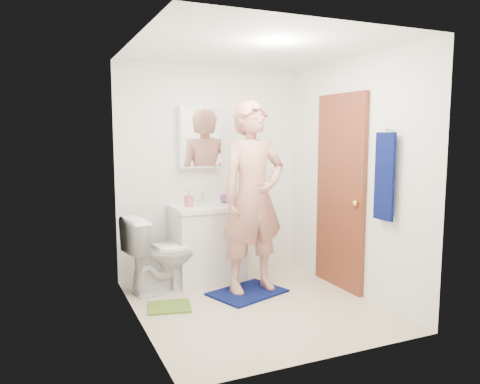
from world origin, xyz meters
name	(u,v)px	position (x,y,z in m)	size (l,w,h in m)	color
floor	(255,305)	(0.00, 0.00, -0.01)	(2.20, 2.40, 0.02)	beige
ceiling	(256,47)	(0.00, 0.00, 2.41)	(2.20, 2.40, 0.02)	white
wall_back	(211,171)	(0.00, 1.21, 1.20)	(2.20, 0.02, 2.40)	white
wall_front	(330,197)	(0.00, -1.21, 1.20)	(2.20, 0.02, 2.40)	white
wall_left	(136,186)	(-1.11, 0.00, 1.20)	(0.02, 2.40, 2.40)	white
wall_right	(353,176)	(1.11, 0.00, 1.20)	(0.02, 2.40, 2.40)	white
vanity_cabinet	(208,245)	(-0.15, 0.91, 0.40)	(0.75, 0.55, 0.80)	white
countertop	(207,207)	(-0.15, 0.91, 0.83)	(0.79, 0.59, 0.05)	white
sink_basin	(207,206)	(-0.15, 0.91, 0.84)	(0.40, 0.40, 0.03)	white
faucet	(202,198)	(-0.15, 1.09, 0.91)	(0.03, 0.03, 0.12)	silver
medicine_cabinet	(200,137)	(-0.15, 1.14, 1.60)	(0.50, 0.12, 0.70)	white
mirror_panel	(202,137)	(-0.15, 1.08, 1.60)	(0.46, 0.01, 0.66)	white
door	(340,192)	(1.07, 0.15, 1.02)	(0.05, 0.80, 2.05)	brown
door_knob	(356,203)	(1.03, -0.17, 0.95)	(0.07, 0.07, 0.07)	gold
towel	(385,177)	(1.03, -0.57, 1.25)	(0.03, 0.24, 0.80)	#08114E
towel_hook	(390,130)	(1.07, -0.57, 1.67)	(0.02, 0.02, 0.06)	silver
toilet	(163,253)	(-0.69, 0.76, 0.40)	(0.45, 0.79, 0.80)	white
bath_mat	(247,292)	(0.06, 0.31, 0.01)	(0.73, 0.52, 0.02)	#08114E
green_rug	(169,307)	(-0.78, 0.24, 0.01)	(0.40, 0.34, 0.02)	olive
soap_dispenser	(189,199)	(-0.37, 0.90, 0.94)	(0.08, 0.08, 0.17)	#D26279
toothbrush_cup	(225,199)	(0.10, 1.01, 0.89)	(0.11, 0.11, 0.09)	#7D3D87
man	(253,197)	(0.14, 0.35, 0.99)	(0.71, 0.47, 1.94)	tan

